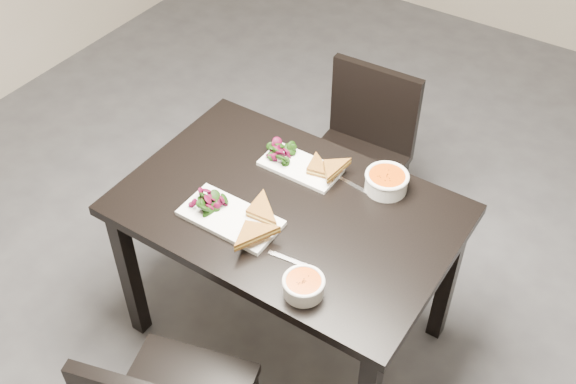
# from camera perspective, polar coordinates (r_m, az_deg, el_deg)

# --- Properties ---
(ground) EXTENTS (5.00, 5.00, 0.00)m
(ground) POSITION_cam_1_polar(r_m,az_deg,el_deg) (3.26, 5.60, -6.40)
(ground) COLOR #47474C
(ground) RESTS_ON ground
(table) EXTENTS (1.20, 0.80, 0.75)m
(table) POSITION_cam_1_polar(r_m,az_deg,el_deg) (2.53, 0.00, -2.78)
(table) COLOR black
(table) RESTS_ON ground
(chair_far) EXTENTS (0.44, 0.44, 0.85)m
(chair_far) POSITION_cam_1_polar(r_m,az_deg,el_deg) (3.14, 6.10, 3.68)
(chair_far) COLOR black
(chair_far) RESTS_ON ground
(plate_near) EXTENTS (0.36, 0.18, 0.02)m
(plate_near) POSITION_cam_1_polar(r_m,az_deg,el_deg) (2.41, -4.83, -2.19)
(plate_near) COLOR white
(plate_near) RESTS_ON table
(sandwich_near) EXTENTS (0.19, 0.15, 0.06)m
(sandwich_near) POSITION_cam_1_polar(r_m,az_deg,el_deg) (2.36, -3.40, -1.95)
(sandwich_near) COLOR #A87023
(sandwich_near) RESTS_ON plate_near
(salad_near) EXTENTS (0.11, 0.10, 0.05)m
(salad_near) POSITION_cam_1_polar(r_m,az_deg,el_deg) (2.44, -6.75, -0.70)
(salad_near) COLOR black
(salad_near) RESTS_ON plate_near
(soup_bowl_near) EXTENTS (0.14, 0.14, 0.06)m
(soup_bowl_near) POSITION_cam_1_polar(r_m,az_deg,el_deg) (2.17, 1.31, -7.79)
(soup_bowl_near) COLOR white
(soup_bowl_near) RESTS_ON table
(cutlery_near) EXTENTS (0.18, 0.04, 0.00)m
(cutlery_near) POSITION_cam_1_polar(r_m,az_deg,el_deg) (2.28, 0.40, -5.78)
(cutlery_near) COLOR silver
(cutlery_near) RESTS_ON table
(plate_far) EXTENTS (0.30, 0.15, 0.02)m
(plate_far) POSITION_cam_1_polar(r_m,az_deg,el_deg) (2.60, 1.04, 2.11)
(plate_far) COLOR white
(plate_far) RESTS_ON table
(sandwich_far) EXTENTS (0.17, 0.14, 0.05)m
(sandwich_far) POSITION_cam_1_polar(r_m,az_deg,el_deg) (2.55, 2.10, 1.94)
(sandwich_far) COLOR #A87023
(sandwich_far) RESTS_ON plate_far
(salad_far) EXTENTS (0.10, 0.09, 0.04)m
(salad_far) POSITION_cam_1_polar(r_m,az_deg,el_deg) (2.63, -0.79, 3.37)
(salad_far) COLOR black
(salad_far) RESTS_ON plate_far
(soup_bowl_far) EXTENTS (0.16, 0.16, 0.07)m
(soup_bowl_far) POSITION_cam_1_polar(r_m,az_deg,el_deg) (2.52, 8.24, 0.95)
(soup_bowl_far) COLOR white
(soup_bowl_far) RESTS_ON table
(cutlery_far) EXTENTS (0.18, 0.04, 0.00)m
(cutlery_far) POSITION_cam_1_polar(r_m,az_deg,el_deg) (2.54, 5.71, 0.45)
(cutlery_far) COLOR silver
(cutlery_far) RESTS_ON table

